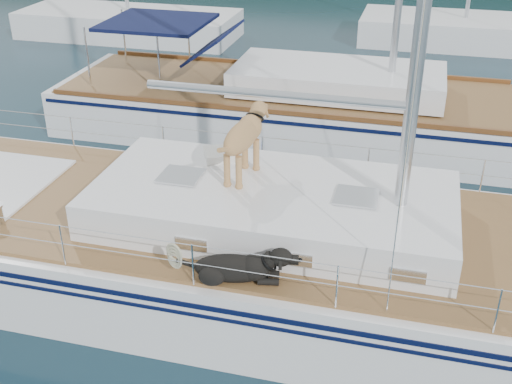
# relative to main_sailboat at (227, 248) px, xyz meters

# --- Properties ---
(ground) EXTENTS (120.00, 120.00, 0.00)m
(ground) POSITION_rel_main_sailboat_xyz_m (-0.09, 0.00, -0.68)
(ground) COLOR black
(ground) RESTS_ON ground
(main_sailboat) EXTENTS (12.00, 3.80, 14.01)m
(main_sailboat) POSITION_rel_main_sailboat_xyz_m (0.00, 0.00, 0.00)
(main_sailboat) COLOR white
(main_sailboat) RESTS_ON ground
(neighbor_sailboat) EXTENTS (11.00, 3.50, 13.30)m
(neighbor_sailboat) POSITION_rel_main_sailboat_xyz_m (-0.34, 6.37, -0.05)
(neighbor_sailboat) COLOR white
(neighbor_sailboat) RESTS_ON ground
(bg_boat_west) EXTENTS (8.00, 3.00, 11.65)m
(bg_boat_west) POSITION_rel_main_sailboat_xyz_m (-8.09, 14.00, -0.23)
(bg_boat_west) COLOR white
(bg_boat_west) RESTS_ON ground
(bg_boat_center) EXTENTS (7.20, 3.00, 11.65)m
(bg_boat_center) POSITION_rel_main_sailboat_xyz_m (3.91, 16.00, -0.23)
(bg_boat_center) COLOR white
(bg_boat_center) RESTS_ON ground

